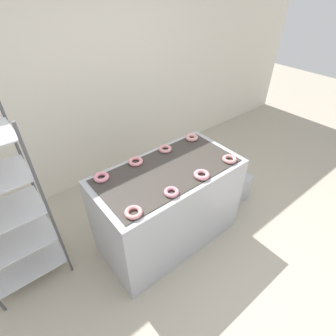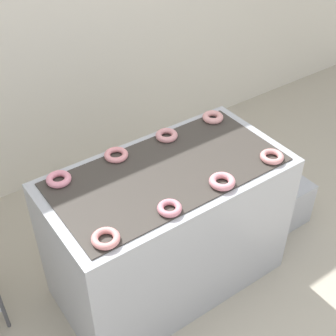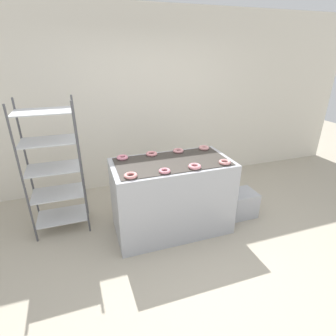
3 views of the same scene
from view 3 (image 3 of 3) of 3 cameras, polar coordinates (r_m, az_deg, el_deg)
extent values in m
plane|color=#B2A893|center=(3.14, 4.82, -19.17)|extent=(14.00, 14.00, 0.00)
cube|color=silver|center=(4.38, -5.86, 14.06)|extent=(8.00, 0.05, 2.80)
cube|color=#A8AAB2|center=(3.32, 0.84, -6.21)|extent=(1.44, 0.75, 0.94)
cube|color=#38332D|center=(3.11, 0.89, 1.39)|extent=(1.32, 0.66, 0.01)
cube|color=#262628|center=(3.11, 9.86, -4.86)|extent=(0.12, 0.07, 0.10)
cylinder|color=#4C4C51|center=(3.32, -29.09, -2.38)|extent=(0.02, 0.02, 1.68)
cylinder|color=#4C4C51|center=(3.25, -18.29, -1.00)|extent=(0.02, 0.02, 1.68)
cylinder|color=#4C4C51|center=(3.71, -28.17, 0.39)|extent=(0.02, 0.02, 1.68)
cylinder|color=#4C4C51|center=(3.64, -18.51, 1.68)|extent=(0.02, 0.02, 1.68)
cube|color=silver|center=(3.77, -21.89, -9.61)|extent=(0.63, 0.43, 0.01)
cube|color=silver|center=(3.60, -22.71, -5.01)|extent=(0.63, 0.43, 0.01)
cube|color=silver|center=(3.46, -23.60, -0.01)|extent=(0.63, 0.43, 0.01)
cube|color=silver|center=(3.35, -24.56, 5.38)|extent=(0.63, 0.43, 0.01)
cube|color=silver|center=(3.27, -25.59, 11.08)|extent=(0.63, 0.43, 0.01)
cube|color=#A8AAB2|center=(3.88, 15.69, -7.39)|extent=(0.37, 0.34, 0.36)
torus|color=pink|center=(2.74, -8.13, -1.63)|extent=(0.14, 0.14, 0.03)
torus|color=pink|center=(2.81, -0.74, -0.65)|extent=(0.13, 0.13, 0.03)
torus|color=pink|center=(2.94, 5.82, 0.35)|extent=(0.15, 0.15, 0.04)
torus|color=pink|center=(3.11, 12.24, 1.25)|extent=(0.14, 0.14, 0.03)
torus|color=pink|center=(3.22, -9.90, 2.28)|extent=(0.14, 0.14, 0.04)
torus|color=pink|center=(3.30, -3.60, 3.11)|extent=(0.14, 0.14, 0.03)
torus|color=#D28A8D|center=(3.40, 2.24, 3.78)|extent=(0.14, 0.14, 0.04)
torus|color=#DB9593|center=(3.53, 7.83, 4.39)|extent=(0.14, 0.14, 0.04)
camera|label=1|loc=(1.27, -35.72, 34.26)|focal=28.00mm
camera|label=2|loc=(1.15, -40.36, 44.08)|focal=50.00mm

